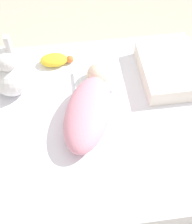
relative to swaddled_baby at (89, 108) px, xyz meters
name	(u,v)px	position (x,y,z in m)	size (l,w,h in m)	color
ground_plane	(103,137)	(0.07, 0.00, -0.28)	(12.00, 12.00, 0.00)	#B2A893
bed_mattress	(103,126)	(0.07, 0.00, -0.17)	(1.16, 1.08, 0.21)	white
burp_cloth	(93,81)	(0.05, 0.22, -0.06)	(0.19, 0.16, 0.02)	white
swaddled_baby	(89,108)	(0.00, 0.00, 0.00)	(0.34, 0.54, 0.14)	pink
pillow	(170,70)	(0.46, 0.21, -0.02)	(0.31, 0.39, 0.09)	white
bunny_plush	(10,74)	(-0.36, 0.22, 0.06)	(0.19, 0.19, 0.36)	white
turtle_plush	(55,60)	(-0.14, 0.38, -0.04)	(0.18, 0.09, 0.06)	yellow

